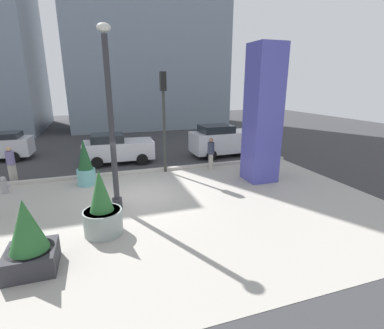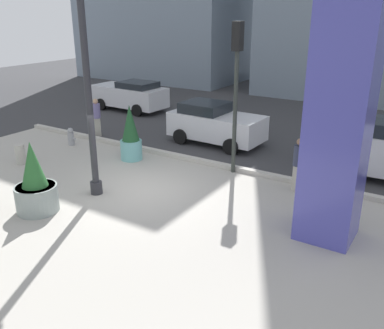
# 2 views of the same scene
# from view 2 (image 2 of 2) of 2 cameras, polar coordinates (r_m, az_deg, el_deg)

# --- Properties ---
(ground_plane) EXTENTS (60.00, 60.00, 0.00)m
(ground_plane) POSITION_cam_2_polar(r_m,az_deg,el_deg) (16.45, 2.10, 1.24)
(ground_plane) COLOR #38383A
(plaza_pavement) EXTENTS (18.00, 10.00, 0.02)m
(plaza_pavement) POSITION_cam_2_polar(r_m,az_deg,el_deg) (12.06, -12.59, -6.71)
(plaza_pavement) COLOR #ADA89E
(plaza_pavement) RESTS_ON ground_plane
(curb_strip) EXTENTS (18.00, 0.24, 0.16)m
(curb_strip) POSITION_cam_2_polar(r_m,az_deg,el_deg) (15.71, 0.48, 0.63)
(curb_strip) COLOR #B7B2A8
(curb_strip) RESTS_ON ground_plane
(lamp_post) EXTENTS (0.44, 0.44, 6.29)m
(lamp_post) POSITION_cam_2_polar(r_m,az_deg,el_deg) (12.50, -13.80, 9.07)
(lamp_post) COLOR #2D2D33
(lamp_post) RESTS_ON ground_plane
(art_pillar_blue) EXTENTS (1.33, 1.33, 6.15)m
(art_pillar_blue) POSITION_cam_2_polar(r_m,az_deg,el_deg) (10.23, 19.33, 6.14)
(art_pillar_blue) COLOR #4C4CAD
(art_pillar_blue) RESTS_ON ground_plane
(potted_plant_near_left) EXTENTS (0.81, 0.81, 2.10)m
(potted_plant_near_left) POSITION_cam_2_polar(r_m,az_deg,el_deg) (15.89, -8.29, 3.86)
(potted_plant_near_left) COLOR #6BB2B2
(potted_plant_near_left) RESTS_ON ground_plane
(potted_plant_curbside) EXTENTS (1.16, 1.16, 2.06)m
(potted_plant_curbside) POSITION_cam_2_polar(r_m,az_deg,el_deg) (12.46, -20.40, -2.70)
(potted_plant_curbside) COLOR gray
(potted_plant_curbside) RESTS_ON ground_plane
(fire_hydrant) EXTENTS (0.36, 0.26, 0.75)m
(fire_hydrant) POSITION_cam_2_polar(r_m,az_deg,el_deg) (18.28, -16.02, 3.62)
(fire_hydrant) COLOR #99999E
(fire_hydrant) RESTS_ON ground_plane
(concrete_bollard) EXTENTS (0.36, 0.36, 0.75)m
(concrete_bollard) POSITION_cam_2_polar(r_m,az_deg,el_deg) (16.65, -22.17, 1.29)
(concrete_bollard) COLOR #B2ADA3
(concrete_bollard) RESTS_ON ground_plane
(traffic_light_far_side) EXTENTS (0.28, 0.42, 5.01)m
(traffic_light_far_side) POSITION_cam_2_polar(r_m,az_deg,el_deg) (13.98, 6.03, 11.93)
(traffic_light_far_side) COLOR #333833
(traffic_light_far_side) RESTS_ON ground_plane
(car_intersection) EXTENTS (3.99, 2.13, 1.70)m
(car_intersection) POSITION_cam_2_polar(r_m,az_deg,el_deg) (17.76, 3.12, 5.54)
(car_intersection) COLOR silver
(car_intersection) RESTS_ON ground_plane
(car_passing_lane) EXTENTS (4.37, 2.13, 1.97)m
(car_passing_lane) POSITION_cam_2_polar(r_m,az_deg,el_deg) (15.40, 24.31, 1.89)
(car_passing_lane) COLOR silver
(car_passing_lane) RESTS_ON ground_plane
(car_far_lane) EXTENTS (4.38, 2.11, 1.64)m
(car_far_lane) POSITION_cam_2_polar(r_m,az_deg,el_deg) (24.01, -8.34, 9.26)
(car_far_lane) COLOR silver
(car_far_lane) RESTS_ON ground_plane
(pedestrian_on_sidewalk) EXTENTS (0.51, 0.51, 1.69)m
(pedestrian_on_sidewalk) POSITION_cam_2_polar(r_m,az_deg,el_deg) (19.20, -12.77, 6.46)
(pedestrian_on_sidewalk) COLOR #B2AD9E
(pedestrian_on_sidewalk) RESTS_ON ground_plane
(pedestrian_crossing) EXTENTS (0.43, 0.43, 1.71)m
(pedestrian_crossing) POSITION_cam_2_polar(r_m,az_deg,el_deg) (13.34, 14.21, 0.32)
(pedestrian_crossing) COLOR #B2AD9E
(pedestrian_crossing) RESTS_ON ground_plane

